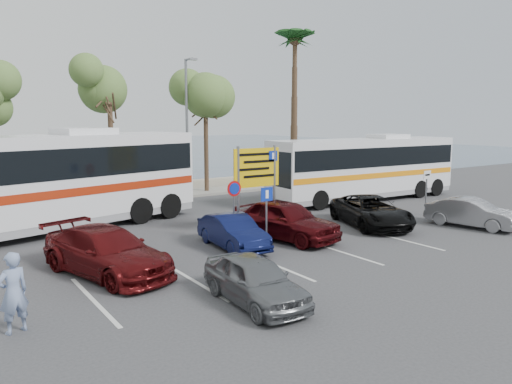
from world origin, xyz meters
TOP-DOWN VIEW (x-y plane):
  - ground at (0.00, 0.00)m, footprint 120.00×120.00m
  - kerb_strip at (0.00, 14.00)m, footprint 44.00×2.40m
  - seawall at (0.00, 16.00)m, footprint 48.00×0.80m
  - sea at (0.00, 60.00)m, footprint 140.00×140.00m
  - tree_mid at (-1.50, 14.00)m, footprint 3.20×3.20m
  - tree_right at (4.50, 14.00)m, footprint 3.20×3.20m
  - palm_tree at (11.50, 14.00)m, footprint 4.80×4.80m
  - street_lamp_right at (3.00, 13.52)m, footprint 0.45×1.15m
  - direction_sign at (1.00, 3.20)m, footprint 2.20×0.12m
  - sign_no_stop at (-0.60, 2.38)m, footprint 0.60×0.08m
  - sign_parking at (-0.20, 0.79)m, footprint 0.50×0.07m
  - sign_taxi at (9.80, 1.49)m, footprint 0.50×0.07m
  - lane_markings at (-1.14, -1.00)m, footprint 12.02×4.20m
  - coach_bus_left at (-6.50, 7.87)m, footprint 14.08×6.16m
  - coach_bus_right at (10.76, 6.50)m, footprint 12.20×3.09m
  - car_silver_a at (-3.60, -3.50)m, footprint 1.64×3.71m
  - car_blue at (-1.20, 1.50)m, footprint 1.57×3.78m
  - car_maroon at (-6.00, 0.97)m, footprint 3.32×5.29m
  - car_red at (1.20, 1.50)m, footprint 2.77×4.87m
  - suv_black at (5.79, 1.30)m, footprint 3.68×5.23m
  - car_silver_b at (9.28, -1.31)m, footprint 2.12×4.02m
  - pedestrian_near at (-9.00, -2.00)m, footprint 0.77×0.62m
  - pedestrian_far at (9.66, 6.50)m, footprint 0.77×0.97m

SIDE VIEW (x-z plane):
  - ground at x=0.00m, z-range 0.00..0.00m
  - lane_markings at x=-1.14m, z-range 0.00..0.01m
  - sea at x=0.00m, z-range 0.01..0.01m
  - kerb_strip at x=0.00m, z-range 0.00..0.15m
  - seawall at x=0.00m, z-range 0.00..0.60m
  - car_blue at x=-1.20m, z-range 0.00..1.22m
  - car_silver_a at x=-3.60m, z-range 0.00..1.24m
  - car_silver_b at x=9.28m, z-range 0.00..1.26m
  - suv_black at x=5.79m, z-range 0.00..1.33m
  - car_maroon at x=-6.00m, z-range 0.00..1.43m
  - car_red at x=1.20m, z-range 0.00..1.56m
  - pedestrian_near at x=-9.00m, z-range 0.00..1.84m
  - pedestrian_far at x=9.66m, z-range 0.00..1.91m
  - sign_taxi at x=9.80m, z-range 0.32..2.52m
  - sign_parking at x=-0.20m, z-range 0.34..2.59m
  - sign_no_stop at x=-0.60m, z-range 0.40..2.75m
  - coach_bus_right at x=10.76m, z-range -0.14..3.64m
  - coach_bus_left at x=-6.50m, z-range -0.16..4.14m
  - direction_sign at x=1.00m, z-range 0.63..4.23m
  - street_lamp_right at x=3.00m, z-range 0.59..8.60m
  - tree_right at x=4.50m, z-range 2.47..9.87m
  - tree_mid at x=-1.50m, z-range 2.65..10.65m
  - palm_tree at x=11.50m, z-range 4.27..15.47m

